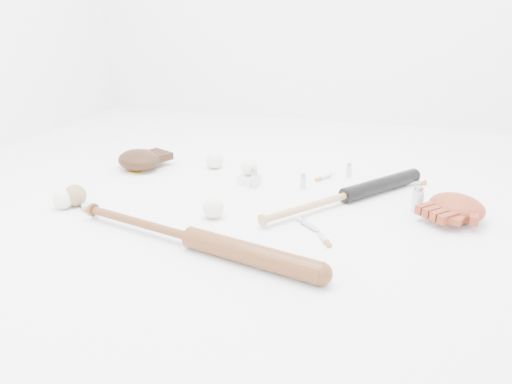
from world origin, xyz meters
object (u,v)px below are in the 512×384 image
(glove_dark, at_px, (139,160))
(pedestal, at_px, (249,180))
(bat_dark, at_px, (346,195))
(bat_wood, at_px, (191,237))

(glove_dark, xyz_separation_m, pedestal, (0.54, -0.05, -0.03))
(bat_dark, bearing_deg, glove_dark, 119.89)
(bat_dark, distance_m, pedestal, 0.42)
(bat_wood, height_order, pedestal, bat_wood)
(bat_dark, height_order, bat_wood, bat_wood)
(bat_wood, bearing_deg, bat_dark, 64.09)
(bat_wood, distance_m, glove_dark, 0.83)
(glove_dark, relative_size, pedestal, 3.46)
(pedestal, bearing_deg, glove_dark, 174.97)
(bat_dark, xyz_separation_m, bat_wood, (-0.42, -0.50, 0.00))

